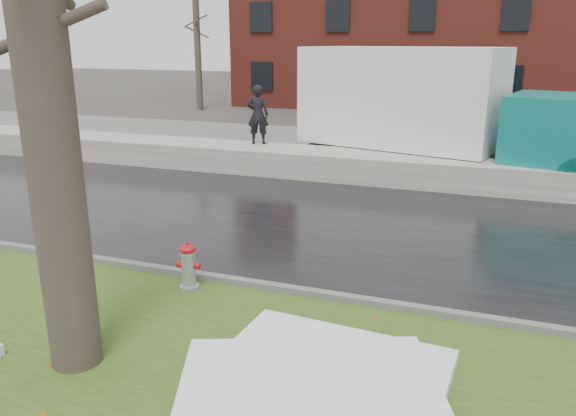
% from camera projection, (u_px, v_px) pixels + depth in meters
% --- Properties ---
extents(ground, '(120.00, 120.00, 0.00)m').
position_uv_depth(ground, '(204.00, 313.00, 8.06)').
color(ground, '#47423D').
rests_on(ground, ground).
extents(verge, '(60.00, 4.50, 0.04)m').
position_uv_depth(verge, '(156.00, 356.00, 6.93)').
color(verge, '#264818').
rests_on(verge, ground).
extents(road, '(60.00, 7.00, 0.03)m').
position_uv_depth(road, '(303.00, 221.00, 12.11)').
color(road, black).
rests_on(road, ground).
extents(parking_lot, '(60.00, 9.00, 0.03)m').
position_uv_depth(parking_lot, '(380.00, 151.00, 19.76)').
color(parking_lot, slate).
rests_on(parking_lot, ground).
extents(curb, '(60.00, 0.15, 0.14)m').
position_uv_depth(curb, '(234.00, 282.00, 8.94)').
color(curb, slate).
rests_on(curb, ground).
extents(snowbank, '(60.00, 1.60, 0.75)m').
position_uv_depth(snowbank, '(351.00, 166.00, 15.79)').
color(snowbank, beige).
rests_on(snowbank, ground).
extents(brick_building, '(26.00, 12.00, 10.00)m').
position_uv_depth(brick_building, '(473.00, 18.00, 32.99)').
color(brick_building, maroon).
rests_on(brick_building, ground).
extents(bg_tree_left, '(1.40, 1.62, 6.50)m').
position_uv_depth(bg_tree_left, '(198.00, 49.00, 30.84)').
color(bg_tree_left, brown).
rests_on(bg_tree_left, ground).
extents(bg_tree_center, '(1.40, 1.62, 6.50)m').
position_uv_depth(bg_tree_center, '(323.00, 48.00, 32.48)').
color(bg_tree_center, brown).
rests_on(bg_tree_center, ground).
extents(fire_hydrant, '(0.38, 0.34, 0.76)m').
position_uv_depth(fire_hydrant, '(188.00, 264.00, 8.67)').
color(fire_hydrant, '#A1A4A9').
rests_on(fire_hydrant, verge).
extents(tree, '(1.52, 1.78, 7.39)m').
position_uv_depth(tree, '(39.00, 40.00, 5.73)').
color(tree, brown).
rests_on(tree, verge).
extents(box_truck, '(10.87, 4.55, 3.60)m').
position_uv_depth(box_truck, '(439.00, 109.00, 15.93)').
color(box_truck, black).
rests_on(box_truck, ground).
extents(worker, '(0.72, 0.56, 1.76)m').
position_uv_depth(worker, '(258.00, 115.00, 16.79)').
color(worker, black).
rests_on(worker, snowbank).
extents(snow_patch_near, '(2.74, 2.19, 0.16)m').
position_uv_depth(snow_patch_near, '(328.00, 374.00, 6.38)').
color(snow_patch_near, white).
rests_on(snow_patch_near, verge).
extents(snow_patch_side, '(3.26, 2.70, 0.18)m').
position_uv_depth(snow_patch_side, '(309.00, 387.00, 6.12)').
color(snow_patch_side, white).
rests_on(snow_patch_side, verge).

